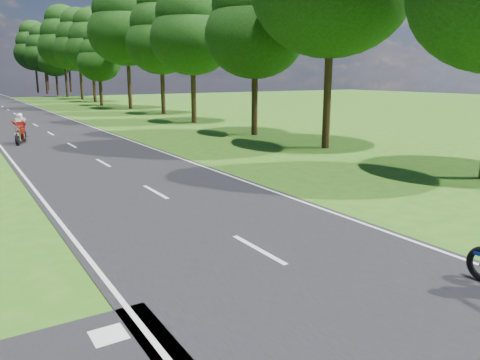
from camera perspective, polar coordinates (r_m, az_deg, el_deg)
ground at (r=8.90m, az=9.64°, el=-12.43°), size 160.00×160.00×0.00m
main_road at (r=56.36m, az=-26.42°, el=7.66°), size 7.00×140.00×0.02m
road_markings at (r=54.49m, az=-26.36°, el=7.55°), size 7.40×140.00×0.01m
treeline at (r=66.55m, az=-26.80°, el=15.35°), size 40.00×115.35×14.78m
rider_far_red at (r=28.52m, az=-25.23°, el=5.71°), size 1.26×2.09×1.65m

